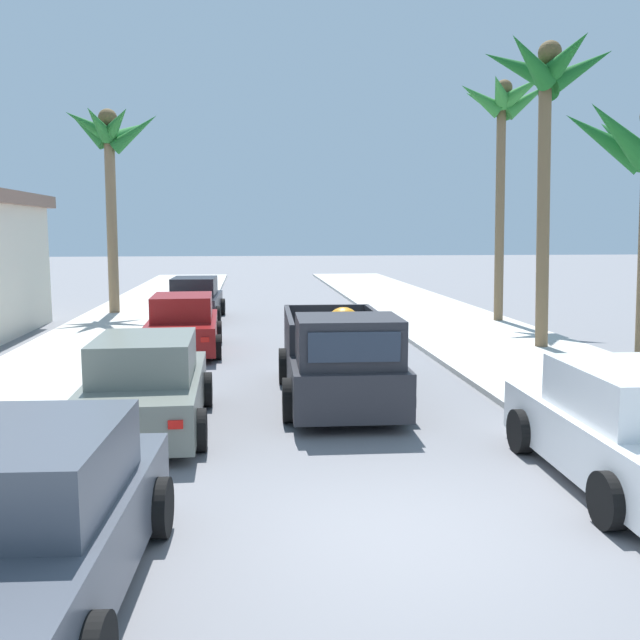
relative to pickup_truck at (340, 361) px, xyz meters
name	(u,v)px	position (x,y,z in m)	size (l,w,h in m)	color
ground_plane	(398,532)	(-0.13, -5.71, -0.79)	(160.00, 160.00, 0.00)	slate
sidewalk_left	(108,348)	(-5.51, 6.29, -0.73)	(4.68, 60.00, 0.12)	beige
sidewalk_right	(491,341)	(5.25, 6.29, -0.73)	(4.68, 60.00, 0.12)	beige
curb_left	(144,347)	(-4.57, 6.29, -0.74)	(0.16, 60.00, 0.10)	silver
curb_right	(459,342)	(4.31, 6.29, -0.74)	(0.16, 60.00, 0.10)	silver
pickup_truck	(340,361)	(0.00, 0.00, 0.00)	(2.31, 5.25, 1.80)	#28282D
car_left_near	(183,325)	(-3.44, 5.79, -0.08)	(2.13, 4.31, 1.54)	maroon
car_right_near	(26,525)	(-3.64, -6.77, -0.08)	(2.19, 4.33, 1.54)	#474C56
car_left_mid	(629,430)	(3.11, -4.61, -0.08)	(2.11, 4.30, 1.54)	silver
car_right_mid	(146,386)	(-3.37, -1.45, -0.08)	(2.09, 4.29, 1.54)	slate
car_left_far	(195,300)	(-3.64, 12.49, -0.08)	(2.11, 4.30, 1.54)	black
palm_tree_left_fore	(503,118)	(6.96, 10.52, 6.20)	(3.24, 3.35, 8.35)	brown
palm_tree_left_mid	(548,96)	(6.16, 5.19, 5.92)	(3.59, 3.48, 8.17)	brown
palm_tree_right_mid	(111,146)	(-6.71, 14.17, 5.56)	(3.58, 3.74, 7.71)	#846B4C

